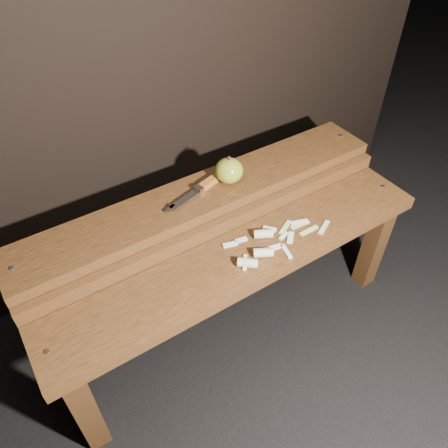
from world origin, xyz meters
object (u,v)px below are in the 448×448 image
bench_rear_tier (206,213)px  knife (205,185)px  bench_front_tier (247,272)px  apple (229,171)px

bench_rear_tier → knife: size_ratio=5.11×
bench_front_tier → apple: (0.09, 0.23, 0.19)m
bench_rear_tier → apple: apple is taller
knife → apple: bearing=-7.1°
bench_rear_tier → apple: size_ratio=13.40×
bench_front_tier → apple: apple is taller
apple → knife: apple is taller
bench_rear_tier → knife: knife is taller
apple → knife: 0.09m
bench_rear_tier → knife: (0.01, 0.01, 0.10)m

